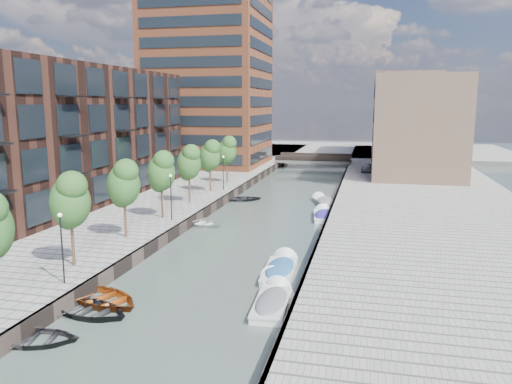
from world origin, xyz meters
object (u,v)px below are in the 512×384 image
(car, at_px, (367,167))
(sloop_0, at_px, (90,314))
(tree_4, at_px, (189,162))
(sloop_4, at_px, (244,200))
(sloop_1, at_px, (36,343))
(motorboat_4, at_px, (324,202))
(tree_5, at_px, (210,155))
(sloop_3, at_px, (201,225))
(bridge, at_px, (314,160))
(motorboat_2, at_px, (275,286))
(tree_6, at_px, (227,150))
(tree_2, at_px, (124,182))
(tree_3, at_px, (161,170))
(motorboat_0, at_px, (281,269))
(sloop_2, at_px, (103,303))
(motorboat_1, at_px, (273,301))
(motorboat_3, at_px, (323,215))
(tree_1, at_px, (70,199))

(car, bearing_deg, sloop_0, -102.43)
(tree_4, distance_m, sloop_0, 26.42)
(sloop_4, bearing_deg, sloop_1, 155.30)
(sloop_1, bearing_deg, motorboat_4, -27.73)
(tree_5, relative_size, sloop_3, 1.35)
(bridge, bearing_deg, motorboat_2, -85.86)
(sloop_0, relative_size, motorboat_4, 0.87)
(tree_6, bearing_deg, car, 39.92)
(bridge, xyz_separation_m, tree_4, (-8.50, -40.00, 3.92))
(tree_2, distance_m, tree_3, 7.00)
(sloop_0, distance_m, motorboat_0, 12.55)
(tree_6, height_order, sloop_4, tree_6)
(tree_3, xyz_separation_m, sloop_3, (3.10, 1.64, -5.31))
(sloop_2, xyz_separation_m, motorboat_1, (9.42, 1.92, 0.21))
(sloop_1, xyz_separation_m, motorboat_3, (10.74, 29.57, 0.21))
(bridge, distance_m, sloop_0, 65.78)
(sloop_4, xyz_separation_m, motorboat_3, (9.90, -6.93, 0.21))
(sloop_4, bearing_deg, motorboat_2, 174.87)
(tree_4, xyz_separation_m, tree_5, (0.00, 7.00, 0.00))
(sloop_4, bearing_deg, tree_1, 148.73)
(tree_3, height_order, sloop_1, tree_3)
(tree_6, bearing_deg, tree_2, -90.00)
(tree_5, xyz_separation_m, motorboat_0, (12.63, -23.63, -5.08))
(sloop_1, relative_size, motorboat_4, 0.75)
(motorboat_1, bearing_deg, motorboat_0, 95.47)
(tree_4, bearing_deg, motorboat_4, 30.11)
(tree_6, xyz_separation_m, car, (17.73, 14.83, -3.64))
(tree_5, distance_m, sloop_3, 13.80)
(bridge, distance_m, sloop_2, 64.25)
(tree_1, xyz_separation_m, sloop_3, (3.10, 15.64, -5.31))
(sloop_2, relative_size, motorboat_3, 0.97)
(motorboat_1, relative_size, motorboat_2, 1.10)
(bridge, xyz_separation_m, motorboat_3, (5.34, -39.50, -1.18))
(sloop_4, xyz_separation_m, motorboat_1, (9.22, -29.57, 0.21))
(motorboat_4, bearing_deg, motorboat_3, -85.08)
(motorboat_2, xyz_separation_m, motorboat_3, (1.04, 19.94, 0.12))
(tree_2, bearing_deg, tree_4, 90.00)
(tree_5, xyz_separation_m, motorboat_4, (13.22, 0.67, -5.10))
(tree_2, bearing_deg, tree_1, -90.00)
(sloop_3, distance_m, motorboat_2, 17.10)
(tree_1, bearing_deg, tree_3, 90.00)
(motorboat_1, distance_m, motorboat_2, 2.73)
(tree_3, xyz_separation_m, tree_4, (0.00, 7.00, 0.00))
(sloop_1, height_order, sloop_4, sloop_4)
(motorboat_1, bearing_deg, car, 84.88)
(car, bearing_deg, motorboat_3, -95.93)
(sloop_2, relative_size, motorboat_4, 0.94)
(tree_4, bearing_deg, motorboat_0, -52.78)
(tree_5, bearing_deg, sloop_4, 6.24)
(motorboat_4, bearing_deg, tree_3, -132.03)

